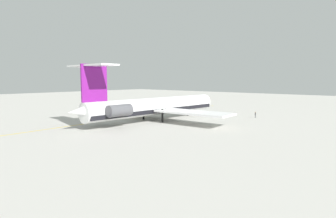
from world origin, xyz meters
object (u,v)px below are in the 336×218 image
object	(u,v)px
ground_crew_near_tail	(157,104)
ground_crew_near_nose	(255,114)
main_jetliner	(153,106)
safety_cone_nose	(176,108)

from	to	relation	value
ground_crew_near_tail	ground_crew_near_nose	bearing A→B (deg)	-19.68
main_jetliner	ground_crew_near_nose	xyz separation A→B (m)	(-22.44, 17.68, -2.68)
main_jetliner	ground_crew_near_tail	xyz separation A→B (m)	(-27.23, -24.35, -2.66)
main_jetliner	safety_cone_nose	size ratio (longest dim) A/B	86.40
main_jetliner	safety_cone_nose	xyz separation A→B (m)	(-25.81, -13.61, -3.50)
ground_crew_near_nose	safety_cone_nose	xyz separation A→B (m)	(-3.37, -31.30, -0.82)
main_jetliner	safety_cone_nose	world-z (taller)	main_jetliner
main_jetliner	ground_crew_near_nose	size ratio (longest dim) A/B	27.44
ground_crew_near_tail	safety_cone_nose	bearing A→B (deg)	-20.72
main_jetliner	safety_cone_nose	bearing A→B (deg)	30.37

